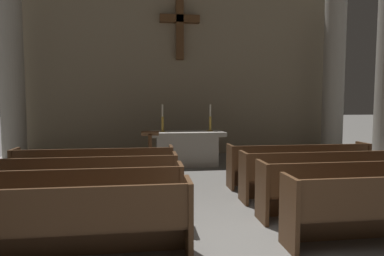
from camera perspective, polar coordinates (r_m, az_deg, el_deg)
ground_plane at (r=4.43m, az=8.15°, el=-20.51°), size 80.00×80.00×0.00m
pew_left_row_1 at (r=4.20m, az=-22.86°, el=-15.18°), size 3.16×0.50×0.95m
pew_left_row_2 at (r=5.13m, az=-19.88°, el=-11.50°), size 3.16×0.50×0.95m
pew_left_row_3 at (r=6.07m, az=-17.86°, el=-8.93°), size 3.16×0.50×0.95m
pew_left_row_4 at (r=7.03m, az=-16.41°, el=-7.06°), size 3.16×0.50×0.95m
pew_right_row_2 at (r=6.00m, az=26.38°, el=-9.36°), size 3.16×0.50×0.95m
pew_right_row_3 at (r=6.82m, az=21.66°, el=-7.55°), size 3.16×0.50×0.95m
pew_right_row_4 at (r=7.69m, az=18.02°, el=-6.11°), size 3.16×0.50×0.95m
column_left_third at (r=11.31m, az=-28.97°, el=12.65°), size 1.04×1.04×7.32m
column_right_third at (r=12.27m, az=23.47°, el=12.16°), size 1.04×1.04×7.32m
altar at (r=9.63m, az=-0.93°, el=-3.42°), size 2.20×0.90×1.01m
candlestick_left at (r=9.50m, az=-5.13°, el=0.91°), size 0.16×0.16×0.79m
candlestick_right at (r=9.67m, az=3.19°, el=0.98°), size 0.16×0.16×0.79m
apse_with_cross at (r=12.00m, az=-2.26°, el=14.78°), size 11.32×0.51×7.99m
lectern at (r=8.38m, az=-7.26°, el=-4.56°), size 0.44×0.36×1.15m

